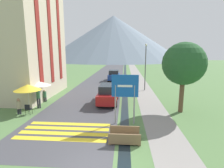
{
  "coord_description": "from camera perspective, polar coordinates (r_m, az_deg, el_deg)",
  "views": [
    {
      "loc": [
        1.18,
        -6.44,
        4.86
      ],
      "look_at": [
        -0.05,
        10.0,
        1.8
      ],
      "focal_mm": 28.0,
      "sensor_mm": 36.0,
      "label": 1
    }
  ],
  "objects": [
    {
      "name": "drainage_channel",
      "position": [
        36.76,
        4.29,
        2.9
      ],
      "size": [
        0.6,
        60.0,
        0.0
      ],
      "color": "black",
      "rests_on": "ground_plane"
    },
    {
      "name": "parked_car_near",
      "position": [
        16.67,
        -1.27,
        -3.17
      ],
      "size": [
        1.84,
        4.38,
        1.82
      ],
      "color": "#A31919",
      "rests_on": "ground_plane"
    },
    {
      "name": "cafe_chair_nearest",
      "position": [
        15.17,
        -25.72,
        -7.2
      ],
      "size": [
        0.4,
        0.4,
        0.85
      ],
      "rotation": [
        0.0,
        0.0,
        0.24
      ],
      "color": "black",
      "rests_on": "ground_plane"
    },
    {
      "name": "person_standing_terrace",
      "position": [
        16.42,
        -22.92,
        -3.85
      ],
      "size": [
        0.32,
        0.32,
        1.75
      ],
      "color": "#282833",
      "rests_on": "ground_plane"
    },
    {
      "name": "cafe_chair_far_left",
      "position": [
        18.67,
        -21.7,
        -3.7
      ],
      "size": [
        0.4,
        0.4,
        0.85
      ],
      "rotation": [
        0.0,
        0.0,
        -0.32
      ],
      "color": "black",
      "rests_on": "ground_plane"
    },
    {
      "name": "cafe_chair_far_right",
      "position": [
        18.97,
        -21.38,
        -3.46
      ],
      "size": [
        0.4,
        0.4,
        0.85
      ],
      "rotation": [
        0.0,
        0.0,
        -0.47
      ],
      "color": "black",
      "rests_on": "ground_plane"
    },
    {
      "name": "cafe_umbrella_front_yellow",
      "position": [
        15.54,
        -25.87,
        -1.0
      ],
      "size": [
        2.09,
        2.09,
        2.28
      ],
      "color": "#B7B2A8",
      "rests_on": "ground_plane"
    },
    {
      "name": "footpath",
      "position": [
        36.84,
        8.03,
        2.85
      ],
      "size": [
        2.2,
        60.0,
        0.01
      ],
      "color": "gray",
      "rests_on": "ground_plane"
    },
    {
      "name": "parked_car_far",
      "position": [
        29.46,
        0.63,
        2.82
      ],
      "size": [
        1.92,
        3.83,
        1.82
      ],
      "color": "navy",
      "rests_on": "ground_plane"
    },
    {
      "name": "ground_plane",
      "position": [
        26.91,
        1.71,
        0.12
      ],
      "size": [
        160.0,
        160.0,
        0.0
      ],
      "primitive_type": "plane",
      "color": "#517542"
    },
    {
      "name": "hotel_building",
      "position": [
        21.34,
        -26.32,
        14.38
      ],
      "size": [
        5.78,
        9.71,
        12.48
      ],
      "color": "#BCAD93",
      "rests_on": "ground_plane"
    },
    {
      "name": "road_sign",
      "position": [
        11.55,
        4.25,
        -2.44
      ],
      "size": [
        1.77,
        0.11,
        3.39
      ],
      "color": "gray",
      "rests_on": "ground_plane"
    },
    {
      "name": "road",
      "position": [
        36.95,
        -1.47,
        2.97
      ],
      "size": [
        6.4,
        60.0,
        0.01
      ],
      "color": "#424247",
      "rests_on": "ground_plane"
    },
    {
      "name": "tree_by_path",
      "position": [
        14.8,
        22.4,
        6.09
      ],
      "size": [
        3.35,
        3.35,
        5.61
      ],
      "color": "brown",
      "rests_on": "ground_plane"
    },
    {
      "name": "mountain_distant",
      "position": [
        104.58,
        0.47,
        14.72
      ],
      "size": [
        78.48,
        78.48,
        25.03
      ],
      "color": "slate",
      "rests_on": "ground_plane"
    },
    {
      "name": "person_seated_near",
      "position": [
        18.38,
        -21.11,
        -3.35
      ],
      "size": [
        0.32,
        0.32,
        1.22
      ],
      "color": "#282833",
      "rests_on": "ground_plane"
    },
    {
      "name": "crosswalk_marking",
      "position": [
        11.62,
        -15.09,
        -14.54
      ],
      "size": [
        5.44,
        2.54,
        0.01
      ],
      "color": "yellow",
      "rests_on": "ground_plane"
    },
    {
      "name": "cafe_umbrella_middle_white",
      "position": [
        17.34,
        -22.7,
        0.13
      ],
      "size": [
        2.06,
        2.06,
        2.17
      ],
      "color": "#B7B2A8",
      "rests_on": "ground_plane"
    },
    {
      "name": "footbridge",
      "position": [
        10.06,
        4.11,
        -16.9
      ],
      "size": [
        1.7,
        1.1,
        0.65
      ],
      "color": "brown",
      "rests_on": "ground_plane"
    },
    {
      "name": "person_seated_far",
      "position": [
        15.56,
        -28.17,
        -6.22
      ],
      "size": [
        0.32,
        0.32,
        1.29
      ],
      "color": "#282833",
      "rests_on": "ground_plane"
    },
    {
      "name": "streetlamp",
      "position": [
        22.27,
        10.88,
        6.57
      ],
      "size": [
        0.28,
        0.28,
        5.8
      ],
      "color": "#515156",
      "rests_on": "ground_plane"
    }
  ]
}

